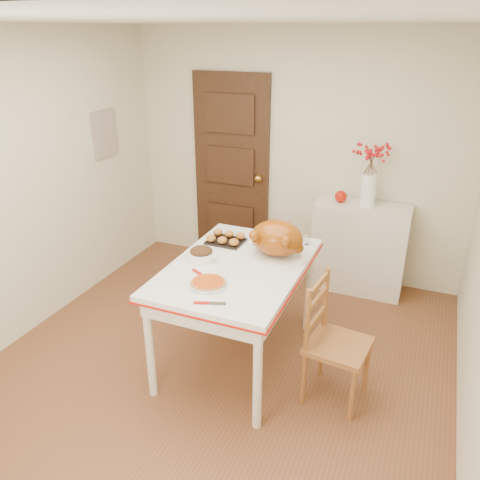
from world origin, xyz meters
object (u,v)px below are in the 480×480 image
at_px(sideboard, 359,248).
at_px(kitchen_table, 238,313).
at_px(turkey_platter, 277,240).
at_px(pumpkin_pie, 208,283).
at_px(chair_oak, 339,343).

xyz_separation_m(sideboard, kitchen_table, (-0.67, -1.54, -0.03)).
relative_size(turkey_platter, pumpkin_pie, 1.89).
height_order(kitchen_table, chair_oak, chair_oak).
xyz_separation_m(kitchen_table, chair_oak, (0.82, -0.14, 0.04)).
bearing_deg(kitchen_table, sideboard, 66.51).
bearing_deg(pumpkin_pie, chair_oak, 15.36).
distance_m(chair_oak, pumpkin_pie, 1.00).
bearing_deg(kitchen_table, turkey_platter, 44.53).
xyz_separation_m(kitchen_table, pumpkin_pie, (-0.06, -0.38, 0.45)).
distance_m(kitchen_table, pumpkin_pie, 0.59).
xyz_separation_m(sideboard, pumpkin_pie, (-0.73, -1.92, 0.42)).
height_order(sideboard, kitchen_table, sideboard).
relative_size(kitchen_table, pumpkin_pie, 5.72).
bearing_deg(sideboard, chair_oak, -84.98).
bearing_deg(chair_oak, turkey_platter, 65.04).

